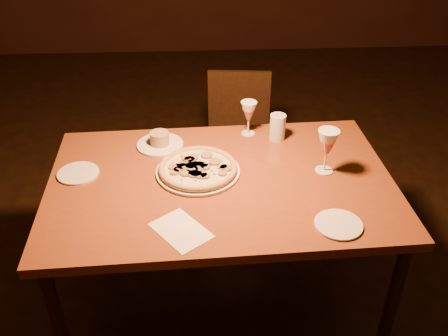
{
  "coord_description": "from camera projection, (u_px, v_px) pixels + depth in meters",
  "views": [
    {
      "loc": [
        -0.38,
        -1.94,
        2.01
      ],
      "look_at": [
        -0.28,
        -0.14,
        0.81
      ],
      "focal_mm": 40.0,
      "sensor_mm": 36.0,
      "label": 1
    }
  ],
  "objects": [
    {
      "name": "side_plate_near",
      "position": [
        338.0,
        225.0,
        1.88
      ],
      "size": [
        0.18,
        0.18,
        0.01
      ],
      "primitive_type": "cylinder",
      "color": "silver",
      "rests_on": "dining_table"
    },
    {
      "name": "water_tumbler",
      "position": [
        278.0,
        127.0,
        2.39
      ],
      "size": [
        0.08,
        0.08,
        0.13
      ],
      "primitive_type": "cylinder",
      "color": "silver",
      "rests_on": "dining_table"
    },
    {
      "name": "chair_far",
      "position": [
        238.0,
        131.0,
        3.15
      ],
      "size": [
        0.43,
        0.43,
        0.81
      ],
      "rotation": [
        0.0,
        0.0,
        -0.11
      ],
      "color": "black",
      "rests_on": "floor"
    },
    {
      "name": "dining_table",
      "position": [
        221.0,
        193.0,
        2.17
      ],
      "size": [
        1.5,
        1.0,
        0.79
      ],
      "rotation": [
        0.0,
        0.0,
        0.04
      ],
      "color": "brown",
      "rests_on": "floor"
    },
    {
      "name": "pizza_plate",
      "position": [
        198.0,
        169.0,
        2.16
      ],
      "size": [
        0.37,
        0.37,
        0.04
      ],
      "color": "silver",
      "rests_on": "dining_table"
    },
    {
      "name": "floor",
      "position": [
        273.0,
        275.0,
        2.74
      ],
      "size": [
        7.0,
        7.0,
        0.0
      ],
      "primitive_type": "plane",
      "color": "black",
      "rests_on": "ground"
    },
    {
      "name": "menu_card",
      "position": [
        181.0,
        230.0,
        1.85
      ],
      "size": [
        0.25,
        0.27,
        0.0
      ],
      "primitive_type": "cube",
      "rotation": [
        0.0,
        0.0,
        0.65
      ],
      "color": "silver",
      "rests_on": "dining_table"
    },
    {
      "name": "wine_glass_right",
      "position": [
        326.0,
        151.0,
        2.13
      ],
      "size": [
        0.09,
        0.09,
        0.2
      ],
      "primitive_type": null,
      "color": "#B3584A",
      "rests_on": "dining_table"
    },
    {
      "name": "side_plate_left",
      "position": [
        78.0,
        173.0,
        2.16
      ],
      "size": [
        0.18,
        0.18,
        0.01
      ],
      "primitive_type": "cylinder",
      "color": "silver",
      "rests_on": "dining_table"
    },
    {
      "name": "wine_glass_far",
      "position": [
        248.0,
        118.0,
        2.41
      ],
      "size": [
        0.08,
        0.08,
        0.17
      ],
      "primitive_type": null,
      "color": "#B3584A",
      "rests_on": "dining_table"
    },
    {
      "name": "ramekin_saucer",
      "position": [
        160.0,
        141.0,
        2.36
      ],
      "size": [
        0.22,
        0.22,
        0.07
      ],
      "color": "silver",
      "rests_on": "dining_table"
    }
  ]
}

